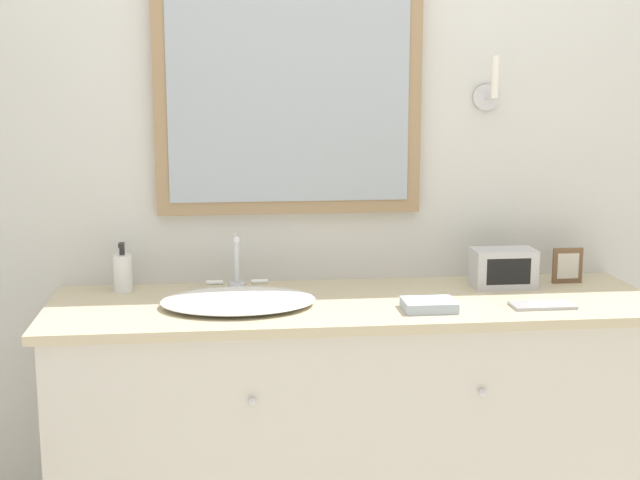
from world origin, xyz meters
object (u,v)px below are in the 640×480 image
at_px(picture_frame, 567,266).
at_px(soap_bottle, 123,272).
at_px(sink_basin, 238,299).
at_px(appliance_box, 503,268).

bearing_deg(picture_frame, soap_bottle, 178.37).
relative_size(sink_basin, soap_bottle, 2.91).
xyz_separation_m(soap_bottle, appliance_box, (1.29, -0.07, -0.00)).
bearing_deg(appliance_box, sink_basin, -170.55).
distance_m(appliance_box, picture_frame, 0.24).
xyz_separation_m(soap_bottle, picture_frame, (1.53, -0.04, -0.00)).
xyz_separation_m(sink_basin, soap_bottle, (-0.38, 0.23, 0.05)).
bearing_deg(picture_frame, appliance_box, -172.66).
relative_size(sink_basin, picture_frame, 3.94).
relative_size(soap_bottle, appliance_box, 0.79).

